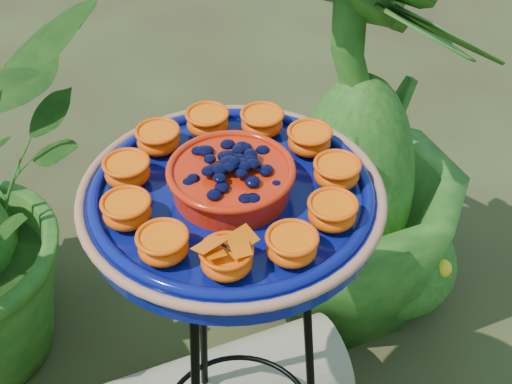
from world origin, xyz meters
TOP-DOWN VIEW (x-y plane):
  - tripod_stand at (0.11, -0.02)m, footprint 0.35×0.35m
  - feeder_dish at (0.11, -0.02)m, footprint 0.50×0.50m
  - shrub_back_right at (0.50, 0.46)m, footprint 0.77×0.77m

SIDE VIEW (x-z plane):
  - tripod_stand at x=0.11m, z-range 0.09..0.88m
  - shrub_back_right at x=0.50m, z-range 0.00..0.98m
  - feeder_dish at x=0.11m, z-range 0.78..0.88m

